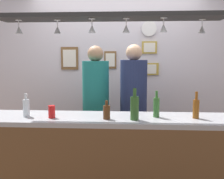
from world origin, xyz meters
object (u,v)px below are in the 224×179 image
at_px(person_middle_teal_shirt, 96,99).
at_px(bottle_beer_brown_stubby, 107,112).
at_px(wall_clock, 149,29).
at_px(bottle_champagne_green, 135,107).
at_px(person_right_navy_shirt, 133,99).
at_px(bottle_beer_green_import, 156,107).
at_px(bottle_soda_clear, 26,107).
at_px(picture_frame_caricature, 70,58).
at_px(picture_frame_crest, 110,60).
at_px(picture_frame_upper_small, 149,47).
at_px(drink_can, 52,112).
at_px(bottle_beer_amber_tall, 196,108).
at_px(picture_frame_lower_pair, 149,69).

distance_m(person_middle_teal_shirt, bottle_beer_brown_stubby, 0.90).
height_order(bottle_beer_brown_stubby, wall_clock, wall_clock).
distance_m(bottle_champagne_green, bottle_beer_brown_stubby, 0.27).
distance_m(person_right_navy_shirt, bottle_beer_green_import, 0.79).
height_order(bottle_soda_clear, picture_frame_caricature, picture_frame_caricature).
bearing_deg(person_middle_teal_shirt, person_right_navy_shirt, 0.00).
relative_size(bottle_beer_brown_stubby, picture_frame_crest, 0.69).
relative_size(bottle_soda_clear, picture_frame_caricature, 0.68).
relative_size(person_middle_teal_shirt, picture_frame_crest, 6.63).
xyz_separation_m(bottle_beer_brown_stubby, picture_frame_upper_small, (0.51, 1.50, 0.66)).
bearing_deg(wall_clock, picture_frame_crest, 179.37).
height_order(person_middle_teal_shirt, bottle_champagne_green, person_middle_teal_shirt).
bearing_deg(drink_can, picture_frame_upper_small, 54.78).
distance_m(bottle_beer_green_import, picture_frame_caricature, 1.87).
distance_m(drink_can, wall_clock, 2.03).
height_order(bottle_champagne_green, wall_clock, wall_clock).
distance_m(bottle_beer_green_import, bottle_soda_clear, 1.28).
bearing_deg(picture_frame_upper_small, picture_frame_crest, 180.00).
distance_m(bottle_beer_green_import, picture_frame_upper_small, 1.52).
bearing_deg(bottle_champagne_green, picture_frame_caricature, 122.15).
distance_m(picture_frame_caricature, picture_frame_crest, 0.62).
bearing_deg(person_middle_teal_shirt, drink_can, -110.59).
xyz_separation_m(bottle_soda_clear, picture_frame_caricature, (0.12, 1.44, 0.48)).
xyz_separation_m(bottle_beer_brown_stubby, picture_frame_crest, (-0.07, 1.50, 0.48)).
height_order(picture_frame_caricature, wall_clock, wall_clock).
xyz_separation_m(person_right_navy_shirt, bottle_beer_amber_tall, (0.58, -0.79, 0.04)).
bearing_deg(person_right_navy_shirt, bottle_soda_clear, -142.76).
height_order(bottle_beer_green_import, picture_frame_caricature, picture_frame_caricature).
distance_m(bottle_soda_clear, wall_clock, 2.14).
xyz_separation_m(drink_can, picture_frame_upper_small, (1.05, 1.48, 0.67)).
xyz_separation_m(person_middle_teal_shirt, drink_can, (-0.32, -0.86, 0.01)).
height_order(picture_frame_crest, wall_clock, wall_clock).
height_order(person_middle_teal_shirt, person_right_navy_shirt, person_right_navy_shirt).
bearing_deg(person_middle_teal_shirt, picture_frame_crest, 77.07).
height_order(person_right_navy_shirt, bottle_beer_amber_tall, person_right_navy_shirt).
height_order(bottle_beer_amber_tall, picture_frame_crest, picture_frame_crest).
bearing_deg(bottle_beer_brown_stubby, person_right_navy_shirt, 72.74).
xyz_separation_m(bottle_beer_amber_tall, picture_frame_lower_pair, (-0.35, 1.41, 0.31)).
bearing_deg(bottle_soda_clear, person_middle_teal_shirt, 54.17).
bearing_deg(wall_clock, person_right_navy_shirt, -110.32).
xyz_separation_m(person_middle_teal_shirt, bottle_soda_clear, (-0.59, -0.82, 0.04)).
bearing_deg(bottle_beer_amber_tall, bottle_champagne_green, -170.53).
bearing_deg(picture_frame_upper_small, bottle_beer_amber_tall, -76.34).
height_order(person_middle_teal_shirt, picture_frame_upper_small, picture_frame_upper_small).
bearing_deg(bottle_beer_brown_stubby, drink_can, 178.19).
xyz_separation_m(drink_can, picture_frame_crest, (0.47, 1.48, 0.49)).
height_order(bottle_beer_green_import, picture_frame_crest, picture_frame_crest).
relative_size(picture_frame_crest, picture_frame_lower_pair, 0.87).
distance_m(person_right_navy_shirt, drink_can, 1.18).
distance_m(bottle_beer_brown_stubby, bottle_soda_clear, 0.80).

